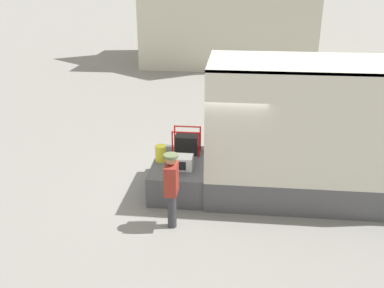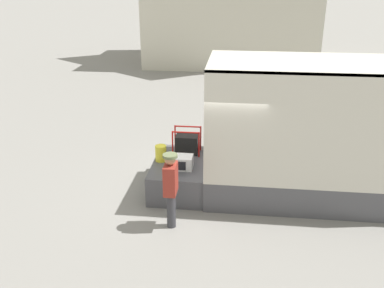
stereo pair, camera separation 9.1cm
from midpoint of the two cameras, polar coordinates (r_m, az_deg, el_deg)
The scene contains 6 objects.
ground_plane at distance 10.37m, azimuth 2.26°, elevation -6.02°, with size 160.00×160.00×0.00m, color gray.
tailgate_deck at distance 10.27m, azimuth -1.28°, elevation -4.13°, with size 1.28×2.03×0.69m, color #4C4C51.
microwave at distance 9.74m, azimuth -1.04°, elevation -2.45°, with size 0.48×0.40×0.30m.
portable_generator at distance 10.51m, azimuth -0.35°, elevation 0.02°, with size 0.68×0.44×0.64m.
orange_bucket at distance 10.13m, azimuth -3.92°, elevation -1.23°, with size 0.26×0.26×0.38m.
worker_person at distance 8.49m, azimuth -2.55°, elevation -5.32°, with size 0.29×0.44×1.62m.
Camera 2 is at (0.71, -9.10, 4.92)m, focal length 40.00 mm.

